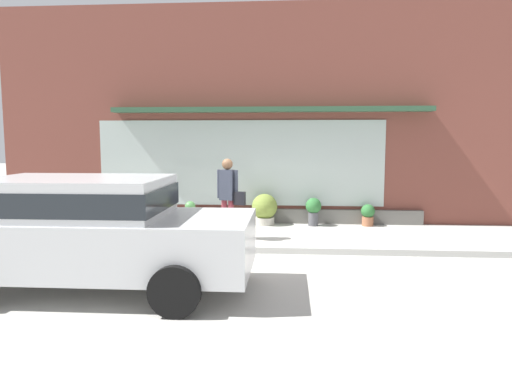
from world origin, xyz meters
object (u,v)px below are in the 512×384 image
(potted_plant_window_right, at_px, (83,208))
(potted_plant_doorstep, at_px, (265,209))
(potted_plant_low_front, at_px, (368,214))
(parked_car_silver, at_px, (88,227))
(potted_plant_by_entrance, at_px, (313,209))
(fire_hydrant, at_px, (190,222))
(pedestrian_with_handbag, at_px, (228,193))

(potted_plant_window_right, xyz_separation_m, potted_plant_doorstep, (4.60, 0.15, 0.02))
(potted_plant_window_right, bearing_deg, potted_plant_low_front, 1.39)
(parked_car_silver, xyz_separation_m, potted_plant_by_entrance, (3.38, 5.26, -0.50))
(parked_car_silver, bearing_deg, potted_plant_low_front, 48.25)
(fire_hydrant, xyz_separation_m, potted_plant_low_front, (3.96, 2.12, -0.13))
(fire_hydrant, height_order, parked_car_silver, parked_car_silver)
(parked_car_silver, distance_m, potted_plant_by_entrance, 6.27)
(parked_car_silver, bearing_deg, pedestrian_with_handbag, 66.33)
(pedestrian_with_handbag, xyz_separation_m, potted_plant_doorstep, (0.66, 1.82, -0.60))
(fire_hydrant, relative_size, potted_plant_window_right, 1.24)
(potted_plant_doorstep, bearing_deg, parked_car_silver, -112.21)
(potted_plant_by_entrance, relative_size, potted_plant_low_front, 1.29)
(fire_hydrant, relative_size, pedestrian_with_handbag, 0.50)
(pedestrian_with_handbag, relative_size, potted_plant_window_right, 2.51)
(potted_plant_by_entrance, xyz_separation_m, potted_plant_low_front, (1.34, 0.09, -0.12))
(potted_plant_window_right, relative_size, potted_plant_doorstep, 0.89)
(fire_hydrant, distance_m, potted_plant_low_front, 4.50)
(pedestrian_with_handbag, xyz_separation_m, potted_plant_window_right, (-3.94, 1.67, -0.62))
(potted_plant_by_entrance, relative_size, potted_plant_window_right, 1.01)
(potted_plant_by_entrance, xyz_separation_m, potted_plant_window_right, (-5.81, -0.09, -0.03))
(fire_hydrant, xyz_separation_m, potted_plant_doorstep, (1.42, 2.09, -0.02))
(potted_plant_window_right, bearing_deg, pedestrian_with_handbag, -22.93)
(pedestrian_with_handbag, bearing_deg, potted_plant_doorstep, 88.63)
(fire_hydrant, xyz_separation_m, parked_car_silver, (-0.75, -3.23, 0.49))
(pedestrian_with_handbag, height_order, potted_plant_doorstep, pedestrian_with_handbag)
(fire_hydrant, bearing_deg, parked_car_silver, -103.12)
(parked_car_silver, relative_size, potted_plant_doorstep, 5.74)
(potted_plant_by_entrance, bearing_deg, potted_plant_low_front, 3.69)
(pedestrian_with_handbag, xyz_separation_m, potted_plant_low_front, (3.20, 1.84, -0.72))
(fire_hydrant, xyz_separation_m, potted_plant_by_entrance, (2.63, 2.03, -0.01))
(fire_hydrant, height_order, potted_plant_by_entrance, fire_hydrant)
(parked_car_silver, bearing_deg, potted_plant_doorstep, 67.47)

